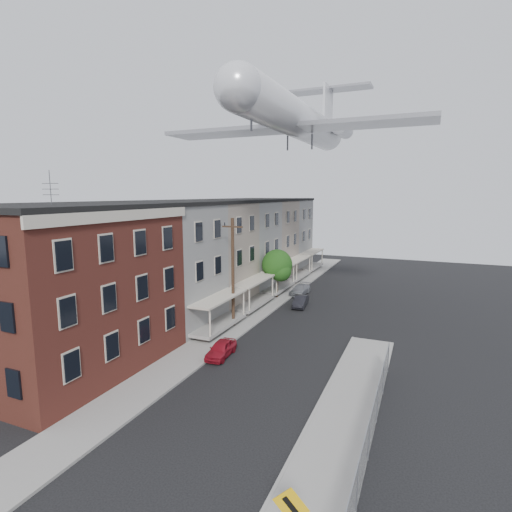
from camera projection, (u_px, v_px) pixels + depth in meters
The scene contains 18 objects.
ground at pixel (153, 494), 14.64m from camera, with size 120.00×120.00×0.00m, color black.
sidewalk_left at pixel (262, 307), 38.59m from camera, with size 3.00×62.00×0.12m, color gray.
sidewalk_right at pixel (337, 437), 17.97m from camera, with size 3.00×26.00×0.12m, color gray.
curb_left at pixel (276, 309), 38.03m from camera, with size 0.15×62.00×0.14m, color gray.
curb_right at pixel (305, 429), 18.52m from camera, with size 0.15×26.00×0.14m, color gray.
corner_building at pixel (63, 287), 24.85m from camera, with size 10.31×12.30×12.15m.
row_house_a at pixel (157, 263), 33.49m from camera, with size 11.98×7.00×10.30m.
row_house_b at pixel (200, 252), 39.85m from camera, with size 11.98×7.00×10.30m.
row_house_c at pixel (231, 244), 46.22m from camera, with size 11.98×7.00×10.30m.
row_house_d at pixel (255, 238), 52.58m from camera, with size 11.98×7.00×10.30m.
row_house_e at pixel (274, 233), 58.95m from camera, with size 11.98×7.00×10.30m.
chainlink_fence at pixel (369, 438), 16.33m from camera, with size 0.06×18.06×1.90m.
utility_pole at pixel (233, 271), 32.46m from camera, with size 1.80×0.26×9.00m.
street_tree at pixel (278, 266), 41.55m from camera, with size 3.22×3.20×5.20m.
car_near at pixel (221, 349), 26.92m from camera, with size 1.29×3.20×1.09m, color maroon.
car_mid at pixel (301, 301), 38.90m from camera, with size 1.14×3.25×1.07m, color black.
car_far at pixel (300, 290), 43.60m from camera, with size 1.51×3.71×1.08m, color gray.
airplane at pixel (299, 120), 38.77m from camera, with size 25.30×28.88×8.41m.
Camera 1 is at (8.61, -10.61, 10.88)m, focal length 28.00 mm.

